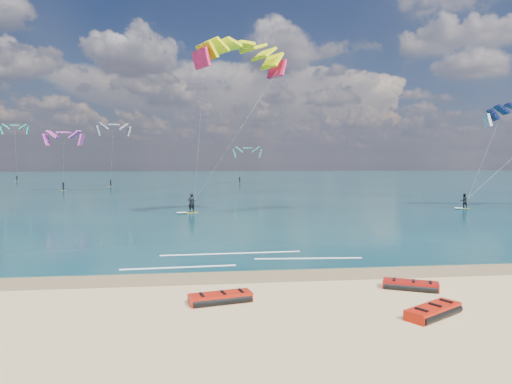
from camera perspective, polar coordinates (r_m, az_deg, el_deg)
ground at (r=57.90m, az=-6.30°, el=-1.34°), size 320.00×320.00×0.00m
wet_sand_strip at (r=21.34m, az=-5.58°, el=-10.58°), size 320.00×2.40×0.01m
sea at (r=121.77m, az=-6.51°, el=1.46°), size 320.00×200.00×0.04m
packed_kite_left at (r=17.77m, az=-4.47°, el=-13.60°), size 2.77×1.70×0.42m
packed_kite_mid at (r=20.46m, az=18.75°, el=-11.43°), size 2.64×2.02×0.40m
packed_kite_right at (r=17.40m, az=21.26°, el=-14.26°), size 2.79×2.30×0.41m
kitesurfer_main at (r=43.31m, az=-5.03°, el=8.55°), size 11.92×9.46×17.12m
kitesurfer_far at (r=55.92m, az=28.07°, el=5.12°), size 12.28×4.49×12.82m
shoreline_foam at (r=24.97m, az=-1.97°, el=-8.32°), size 12.71×3.64×0.01m
distant_kites at (r=101.32m, az=-19.45°, el=3.98°), size 61.71×40.75×13.84m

